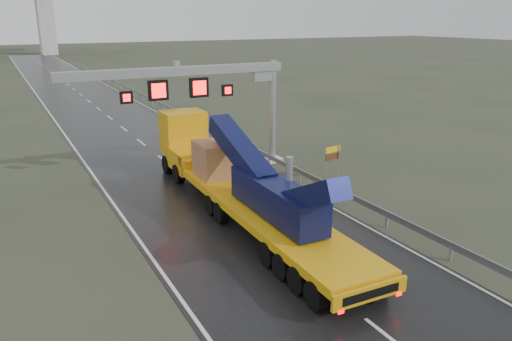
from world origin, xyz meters
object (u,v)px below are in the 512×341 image
exit_sign_pair (333,156)px  striped_barrier (249,149)px  heavy_haul_truck (228,172)px  sign_gantry (209,88)px

exit_sign_pair → striped_barrier: 7.92m
heavy_haul_truck → exit_sign_pair: size_ratio=9.28×
sign_gantry → heavy_haul_truck: (-1.66, -6.46, -3.71)m
heavy_haul_truck → striped_barrier: size_ratio=19.27×
exit_sign_pair → heavy_haul_truck: bearing=175.3°
heavy_haul_truck → striped_barrier: 10.22m
sign_gantry → exit_sign_pair: bearing=-42.3°
sign_gantry → striped_barrier: sign_gantry is taller
striped_barrier → sign_gantry: bearing=-172.4°
heavy_haul_truck → exit_sign_pair: 7.81m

